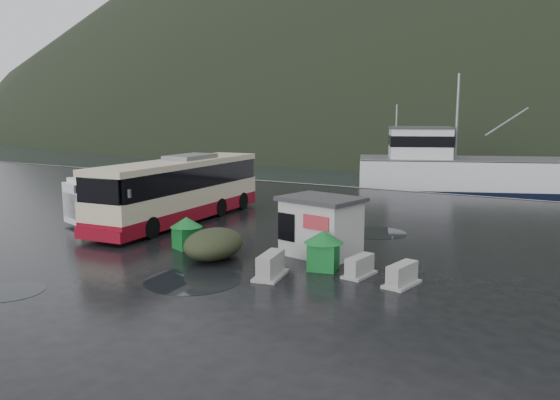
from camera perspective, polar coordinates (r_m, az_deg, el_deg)
The scene contains 14 objects.
ground at distance 24.55m, azimuth -7.39°, elevation -4.28°, with size 160.00×160.00×0.00m, color black.
harbor_water at distance 129.84m, azimuth 23.87°, elevation 5.75°, with size 300.00×180.00×0.02m, color black.
quay_edge at distance 41.93m, azimuth 9.51°, elevation 1.18°, with size 160.00×0.60×1.50m, color #999993.
coach_bus at distance 29.36m, azimuth -10.28°, elevation -2.16°, with size 3.06×12.25×3.46m, color beige, non-canonical shape.
white_van at distance 30.15m, azimuth -15.84°, elevation -2.07°, with size 2.03×5.88×2.46m, color white, non-canonical shape.
waste_bin_left at distance 23.38m, azimuth -9.69°, elevation -5.01°, with size 0.97×0.97×1.35m, color #136D29, non-canonical shape.
waste_bin_right at distance 20.08m, azimuth 4.54°, elevation -7.24°, with size 1.04×1.04×1.45m, color #136D29, non-canonical shape.
dome_tent at distance 21.64m, azimuth -6.90°, elevation -6.09°, with size 2.14×2.99×1.18m, color #2D331E, non-canonical shape.
ticket_kiosk at distance 22.00m, azimuth 4.26°, elevation -5.79°, with size 3.03×2.30×2.37m, color #BBBBB6, non-canonical shape.
jersey_barrier_a at distance 19.14m, azimuth -0.99°, elevation -8.03°, with size 0.84×1.68×0.84m, color #999993, non-canonical shape.
jersey_barrier_b at distance 18.67m, azimuth 12.59°, elevation -8.70°, with size 0.74×1.48×0.74m, color #999993, non-canonical shape.
jersey_barrier_c at distance 19.45m, azimuth 8.29°, elevation -7.85°, with size 0.71×1.42×0.71m, color #999993, non-canonical shape.
fishing_trawler at distance 49.26m, azimuth 21.13°, elevation 1.85°, with size 25.77×5.65×10.31m, color white, non-canonical shape.
puddles at distance 21.08m, azimuth -3.88°, elevation -6.43°, with size 9.52×16.65×0.01m.
Camera 1 is at (14.66, -18.88, 5.60)m, focal length 35.00 mm.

